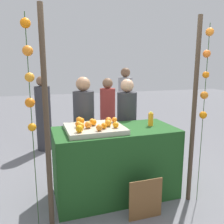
{
  "coord_description": "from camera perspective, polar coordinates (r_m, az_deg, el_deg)",
  "views": [
    {
      "loc": [
        -0.98,
        -2.84,
        1.76
      ],
      "look_at": [
        0.0,
        0.15,
        1.14
      ],
      "focal_mm": 37.79,
      "sensor_mm": 36.0,
      "label": 1
    }
  ],
  "objects": [
    {
      "name": "orange_5",
      "position": [
        2.76,
        -7.89,
        -4.02
      ],
      "size": [
        0.09,
        0.09,
        0.09
      ],
      "primitive_type": "sphere",
      "color": "orange",
      "rests_on": "orange_tray"
    },
    {
      "name": "orange_10",
      "position": [
        2.88,
        -1.96,
        -3.38
      ],
      "size": [
        0.07,
        0.07,
        0.07
      ],
      "primitive_type": "sphere",
      "color": "orange",
      "rests_on": "orange_tray"
    },
    {
      "name": "ground_plane",
      "position": [
        3.48,
        0.81,
        -19.22
      ],
      "size": [
        24.0,
        24.0,
        0.0
      ],
      "primitive_type": "plane",
      "color": "slate"
    },
    {
      "name": "orange_12",
      "position": [
        3.2,
        0.57,
        -1.9
      ],
      "size": [
        0.07,
        0.07,
        0.07
      ],
      "primitive_type": "sphere",
      "color": "orange",
      "rests_on": "orange_tray"
    },
    {
      "name": "stall_counter",
      "position": [
        3.27,
        0.84,
        -12.1
      ],
      "size": [
        1.62,
        0.76,
        0.94
      ],
      "primitive_type": "cube",
      "color": "#1E4C1E",
      "rests_on": "ground_plane"
    },
    {
      "name": "orange_13",
      "position": [
        2.98,
        -8.16,
        -2.97
      ],
      "size": [
        0.08,
        0.08,
        0.08
      ],
      "primitive_type": "sphere",
      "color": "orange",
      "rests_on": "orange_tray"
    },
    {
      "name": "orange_6",
      "position": [
        2.99,
        -0.92,
        -2.71
      ],
      "size": [
        0.09,
        0.09,
        0.09
      ],
      "primitive_type": "sphere",
      "color": "orange",
      "rests_on": "orange_tray"
    },
    {
      "name": "garland_strand_right",
      "position": [
        3.09,
        21.75,
        8.02
      ],
      "size": [
        0.1,
        0.11,
        2.25
      ],
      "color": "#2D4C23",
      "rests_on": "ground_plane"
    },
    {
      "name": "orange_1",
      "position": [
        2.88,
        -7.55,
        -3.36
      ],
      "size": [
        0.09,
        0.09,
        0.09
      ],
      "primitive_type": "sphere",
      "color": "orange",
      "rests_on": "orange_tray"
    },
    {
      "name": "orange_8",
      "position": [
        3.05,
        -4.55,
        -2.49
      ],
      "size": [
        0.08,
        0.08,
        0.08
      ],
      "primitive_type": "sphere",
      "color": "orange",
      "rests_on": "orange_tray"
    },
    {
      "name": "crowd_person_1",
      "position": [
        5.85,
        3.19,
        1.69
      ],
      "size": [
        0.34,
        0.34,
        1.71
      ],
      "color": "#99999E",
      "rests_on": "ground_plane"
    },
    {
      "name": "vendor_left",
      "position": [
        3.71,
        -6.74,
        -4.84
      ],
      "size": [
        0.32,
        0.32,
        1.6
      ],
      "color": "#333338",
      "rests_on": "ground_plane"
    },
    {
      "name": "orange_2",
      "position": [
        2.92,
        0.9,
        -3.15
      ],
      "size": [
        0.08,
        0.08,
        0.08
      ],
      "primitive_type": "sphere",
      "color": "orange",
      "rests_on": "orange_tray"
    },
    {
      "name": "canopy_post_left",
      "position": [
        2.49,
        -15.53,
        -3.0
      ],
      "size": [
        0.06,
        0.06,
        2.34
      ],
      "primitive_type": "cylinder",
      "color": "#473828",
      "rests_on": "ground_plane"
    },
    {
      "name": "crowd_person_2",
      "position": [
        4.78,
        -1.05,
        -1.56
      ],
      "size": [
        0.3,
        0.3,
        1.52
      ],
      "color": "maroon",
      "rests_on": "ground_plane"
    },
    {
      "name": "canopy_post_right",
      "position": [
        3.11,
        19.17,
        -0.41
      ],
      "size": [
        0.06,
        0.06,
        2.34
      ],
      "primitive_type": "cylinder",
      "color": "#473828",
      "rests_on": "ground_plane"
    },
    {
      "name": "orange_0",
      "position": [
        3.13,
        -4.87,
        -2.25
      ],
      "size": [
        0.07,
        0.07,
        0.07
      ],
      "primitive_type": "sphere",
      "color": "orange",
      "rests_on": "orange_tray"
    },
    {
      "name": "orange_11",
      "position": [
        3.15,
        -0.87,
        -2.03
      ],
      "size": [
        0.09,
        0.09,
        0.09
      ],
      "primitive_type": "sphere",
      "color": "orange",
      "rests_on": "orange_tray"
    },
    {
      "name": "vendor_right",
      "position": [
        3.86,
        3.55,
        -4.43
      ],
      "size": [
        0.31,
        0.31,
        1.56
      ],
      "color": "#333338",
      "rests_on": "ground_plane"
    },
    {
      "name": "juice_bottle",
      "position": [
        3.3,
        9.35,
        -1.74
      ],
      "size": [
        0.07,
        0.07,
        0.2
      ],
      "color": "orange",
      "rests_on": "stall_counter"
    },
    {
      "name": "orange_3",
      "position": [
        3.23,
        -7.98,
        -1.86
      ],
      "size": [
        0.08,
        0.08,
        0.08
      ],
      "primitive_type": "sphere",
      "color": "orange",
      "rests_on": "orange_tray"
    },
    {
      "name": "orange_4",
      "position": [
        3.14,
        -7.48,
        -2.14
      ],
      "size": [
        0.09,
        0.09,
        0.09
      ],
      "primitive_type": "sphere",
      "color": "orange",
      "rests_on": "orange_tray"
    },
    {
      "name": "chalkboard_sign",
      "position": [
        2.94,
        8.06,
        -20.24
      ],
      "size": [
        0.41,
        0.03,
        0.5
      ],
      "color": "brown",
      "rests_on": "ground_plane"
    },
    {
      "name": "garland_strand_left",
      "position": [
        2.42,
        -19.48,
        8.43
      ],
      "size": [
        0.11,
        0.11,
        2.25
      ],
      "color": "#2D4C23",
      "rests_on": "ground_plane"
    },
    {
      "name": "orange_tray",
      "position": [
        3.03,
        -4.24,
        -4.0
      ],
      "size": [
        0.72,
        0.63,
        0.06
      ],
      "primitive_type": "cube",
      "color": "#B2AD99",
      "rests_on": "stall_counter"
    },
    {
      "name": "orange_9",
      "position": [
        2.93,
        -5.77,
        -3.09
      ],
      "size": [
        0.09,
        0.09,
        0.09
      ],
      "primitive_type": "sphere",
      "color": "orange",
      "rests_on": "orange_tray"
    },
    {
      "name": "crowd_person_0",
      "position": [
        5.12,
        -16.24,
        -0.96
      ],
      "size": [
        0.31,
        0.31,
        1.55
      ],
      "color": "#333338",
      "rests_on": "ground_plane"
    },
    {
      "name": "orange_7",
      "position": [
        2.8,
        -3.08,
        -3.8
      ],
      "size": [
        0.08,
        0.08,
        0.08
      ],
      "primitive_type": "sphere",
      "color": "orange",
      "rests_on": "orange_tray"
    }
  ]
}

